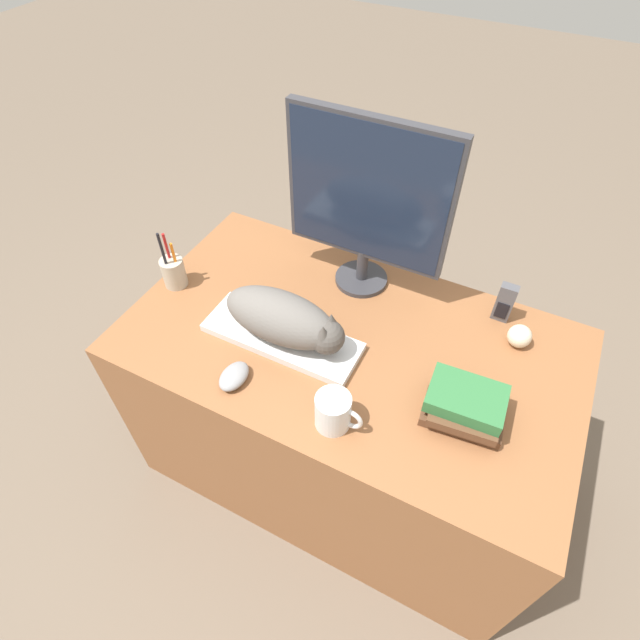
% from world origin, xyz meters
% --- Properties ---
extents(ground_plane, '(12.00, 12.00, 0.00)m').
position_xyz_m(ground_plane, '(0.00, 0.00, 0.00)').
color(ground_plane, '#6B5B4C').
extents(desk, '(1.34, 0.77, 0.74)m').
position_xyz_m(desk, '(0.00, 0.38, 0.37)').
color(desk, brown).
rests_on(desk, ground_plane).
extents(keyboard, '(0.47, 0.16, 0.02)m').
position_xyz_m(keyboard, '(-0.18, 0.30, 0.75)').
color(keyboard, silver).
rests_on(keyboard, desk).
extents(cat, '(0.37, 0.16, 0.15)m').
position_xyz_m(cat, '(-0.16, 0.30, 0.84)').
color(cat, '#66605B').
rests_on(cat, keyboard).
extents(monitor, '(0.50, 0.17, 0.56)m').
position_xyz_m(monitor, '(-0.07, 0.64, 1.06)').
color(monitor, '#333338').
rests_on(monitor, desk).
extents(computer_mouse, '(0.07, 0.10, 0.04)m').
position_xyz_m(computer_mouse, '(-0.22, 0.11, 0.76)').
color(computer_mouse, gray).
rests_on(computer_mouse, desk).
extents(coffee_mug, '(0.13, 0.09, 0.11)m').
position_xyz_m(coffee_mug, '(0.08, 0.11, 0.79)').
color(coffee_mug, silver).
rests_on(coffee_mug, desk).
extents(pen_cup, '(0.07, 0.07, 0.21)m').
position_xyz_m(pen_cup, '(-0.61, 0.35, 0.79)').
color(pen_cup, '#B2A893').
rests_on(pen_cup, desk).
extents(baseball, '(0.07, 0.07, 0.07)m').
position_xyz_m(baseball, '(0.44, 0.60, 0.77)').
color(baseball, beige).
rests_on(baseball, desk).
extents(phone, '(0.05, 0.03, 0.13)m').
position_xyz_m(phone, '(0.37, 0.68, 0.80)').
color(phone, '#4C4C51').
rests_on(phone, desk).
extents(book_stack, '(0.21, 0.19, 0.10)m').
position_xyz_m(book_stack, '(0.37, 0.28, 0.79)').
color(book_stack, brown).
rests_on(book_stack, desk).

